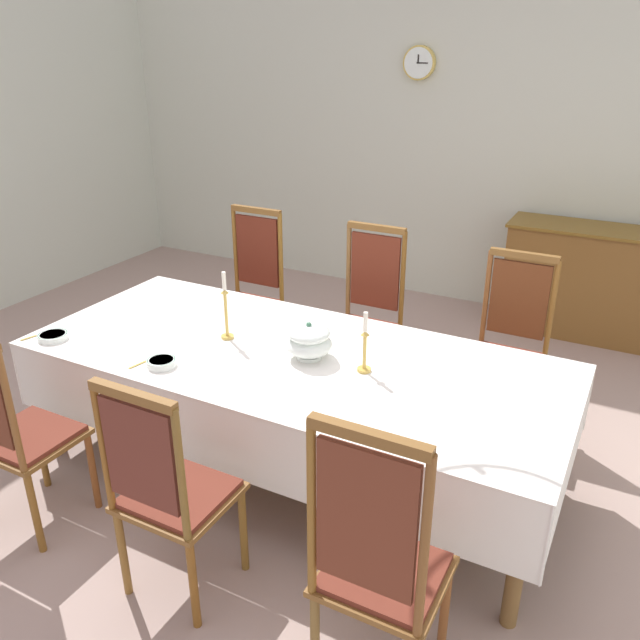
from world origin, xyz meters
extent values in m
cube|color=#A48980|center=(0.00, 0.00, -0.02)|extent=(7.05, 5.76, 0.04)
cube|color=beige|center=(0.00, 2.92, 1.74)|extent=(7.05, 0.08, 3.48)
cylinder|color=brown|center=(-1.32, -0.61, 0.35)|extent=(0.07, 0.07, 0.70)
cylinder|color=brown|center=(1.32, -0.61, 0.35)|extent=(0.07, 0.07, 0.70)
cylinder|color=brown|center=(-1.32, 0.39, 0.35)|extent=(0.07, 0.07, 0.70)
cylinder|color=brown|center=(1.32, 0.39, 0.35)|extent=(0.07, 0.07, 0.70)
cube|color=brown|center=(0.00, -0.11, 0.66)|extent=(2.73, 1.08, 0.08)
cube|color=brown|center=(0.00, -0.11, 0.72)|extent=(2.85, 1.20, 0.03)
cube|color=white|center=(0.00, -0.11, 0.73)|extent=(2.87, 1.22, 0.00)
cube|color=white|center=(0.00, -0.71, 0.54)|extent=(2.87, 0.00, 0.38)
cube|color=white|center=(0.00, 0.49, 0.54)|extent=(2.87, 0.00, 0.38)
cube|color=white|center=(-1.42, -0.11, 0.54)|extent=(0.00, 1.22, 0.38)
cube|color=white|center=(1.42, -0.11, 0.54)|extent=(0.00, 1.22, 0.38)
cylinder|color=brown|center=(-1.13, -0.87, 0.23)|extent=(0.04, 0.04, 0.45)
cylinder|color=brown|center=(-0.75, -0.87, 0.23)|extent=(0.04, 0.04, 0.45)
cylinder|color=brown|center=(-0.75, -1.23, 0.23)|extent=(0.04, 0.04, 0.45)
cube|color=brown|center=(-0.94, -1.05, 0.46)|extent=(0.44, 0.42, 0.03)
cube|color=maroon|center=(-0.94, -1.05, 0.49)|extent=(0.40, 0.38, 0.02)
cylinder|color=brown|center=(-0.75, -1.24, 0.78)|extent=(0.03, 0.03, 0.61)
cylinder|color=brown|center=(-0.75, 0.65, 0.23)|extent=(0.04, 0.04, 0.45)
cylinder|color=brown|center=(-1.13, 0.65, 0.23)|extent=(0.04, 0.04, 0.45)
cylinder|color=brown|center=(-0.75, 1.01, 0.23)|extent=(0.04, 0.04, 0.45)
cylinder|color=brown|center=(-1.13, 1.01, 0.23)|extent=(0.04, 0.04, 0.45)
cube|color=brown|center=(-0.94, 0.83, 0.46)|extent=(0.44, 0.42, 0.03)
cube|color=maroon|center=(-0.94, 0.83, 0.49)|extent=(0.40, 0.38, 0.02)
cylinder|color=brown|center=(-0.75, 1.02, 0.81)|extent=(0.03, 0.03, 0.67)
cylinder|color=brown|center=(-1.14, 1.02, 0.81)|extent=(0.03, 0.03, 0.67)
cube|color=#5E2316|center=(-0.94, 1.02, 0.84)|extent=(0.34, 0.02, 0.51)
cube|color=brown|center=(-0.94, 1.02, 1.14)|extent=(0.40, 0.04, 0.04)
cylinder|color=brown|center=(-0.21, -0.87, 0.23)|extent=(0.04, 0.04, 0.45)
cylinder|color=brown|center=(0.17, -0.87, 0.23)|extent=(0.04, 0.04, 0.45)
cylinder|color=brown|center=(-0.21, -1.23, 0.23)|extent=(0.04, 0.04, 0.45)
cylinder|color=brown|center=(0.17, -1.23, 0.23)|extent=(0.04, 0.04, 0.45)
cube|color=brown|center=(-0.02, -1.05, 0.46)|extent=(0.44, 0.42, 0.03)
cube|color=maroon|center=(-0.02, -1.05, 0.49)|extent=(0.40, 0.38, 0.02)
cylinder|color=brown|center=(-0.21, -1.24, 0.77)|extent=(0.03, 0.03, 0.59)
cylinder|color=brown|center=(0.18, -1.24, 0.77)|extent=(0.03, 0.03, 0.59)
cube|color=brown|center=(-0.02, -1.24, 0.80)|extent=(0.34, 0.02, 0.45)
cube|color=brown|center=(-0.02, -1.24, 1.06)|extent=(0.40, 0.04, 0.04)
cylinder|color=brown|center=(0.17, 0.65, 0.23)|extent=(0.04, 0.04, 0.45)
cylinder|color=brown|center=(-0.21, 0.65, 0.23)|extent=(0.04, 0.04, 0.45)
cylinder|color=brown|center=(0.17, 1.01, 0.23)|extent=(0.04, 0.04, 0.45)
cylinder|color=brown|center=(-0.21, 1.01, 0.23)|extent=(0.04, 0.04, 0.45)
cube|color=brown|center=(-0.02, 0.83, 0.46)|extent=(0.44, 0.42, 0.03)
cube|color=maroon|center=(-0.02, 0.83, 0.49)|extent=(0.40, 0.38, 0.02)
cylinder|color=brown|center=(0.18, 1.02, 0.81)|extent=(0.03, 0.03, 0.66)
cylinder|color=brown|center=(-0.21, 1.02, 0.81)|extent=(0.03, 0.03, 0.66)
cube|color=maroon|center=(-0.02, 1.02, 0.84)|extent=(0.34, 0.02, 0.50)
cube|color=brown|center=(-0.02, 1.02, 1.14)|extent=(0.40, 0.04, 0.04)
cylinder|color=brown|center=(0.73, -0.87, 0.23)|extent=(0.04, 0.04, 0.45)
cylinder|color=brown|center=(1.11, -0.87, 0.23)|extent=(0.04, 0.04, 0.45)
cylinder|color=brown|center=(0.73, -1.23, 0.23)|extent=(0.04, 0.04, 0.45)
cube|color=brown|center=(0.92, -1.05, 0.46)|extent=(0.44, 0.42, 0.03)
cube|color=maroon|center=(0.92, -1.05, 0.49)|extent=(0.40, 0.38, 0.02)
cylinder|color=brown|center=(0.73, -1.24, 0.83)|extent=(0.03, 0.03, 0.70)
cylinder|color=brown|center=(1.12, -1.24, 0.83)|extent=(0.03, 0.03, 0.70)
cube|color=brown|center=(0.92, -1.24, 0.86)|extent=(0.34, 0.02, 0.53)
cube|color=brown|center=(0.92, -1.24, 1.18)|extent=(0.40, 0.04, 0.04)
cylinder|color=brown|center=(1.11, 0.65, 0.23)|extent=(0.04, 0.04, 0.45)
cylinder|color=brown|center=(0.73, 0.65, 0.23)|extent=(0.04, 0.04, 0.45)
cylinder|color=brown|center=(1.11, 1.01, 0.23)|extent=(0.04, 0.04, 0.45)
cylinder|color=brown|center=(0.73, 1.01, 0.23)|extent=(0.04, 0.04, 0.45)
cube|color=brown|center=(0.92, 0.83, 0.46)|extent=(0.44, 0.42, 0.03)
cube|color=maroon|center=(0.92, 0.83, 0.49)|extent=(0.40, 0.38, 0.02)
cylinder|color=brown|center=(1.12, 1.02, 0.78)|extent=(0.03, 0.03, 0.62)
cylinder|color=brown|center=(0.73, 1.02, 0.78)|extent=(0.03, 0.03, 0.62)
cube|color=#613017|center=(0.92, 1.02, 0.82)|extent=(0.34, 0.02, 0.47)
cube|color=brown|center=(0.92, 1.02, 1.09)|extent=(0.40, 0.04, 0.04)
cylinder|color=white|center=(0.10, -0.11, 0.75)|extent=(0.13, 0.13, 0.02)
ellipsoid|color=white|center=(0.10, -0.11, 0.81)|extent=(0.24, 0.24, 0.11)
ellipsoid|color=white|center=(0.10, -0.11, 0.88)|extent=(0.22, 0.22, 0.09)
sphere|color=#43795C|center=(0.10, -0.11, 0.92)|extent=(0.03, 0.03, 0.03)
cylinder|color=gold|center=(-0.41, -0.11, 0.74)|extent=(0.07, 0.07, 0.02)
cylinder|color=gold|center=(-0.41, -0.11, 0.88)|extent=(0.02, 0.02, 0.25)
cone|color=gold|center=(-0.41, -0.11, 1.01)|extent=(0.04, 0.04, 0.02)
cylinder|color=silver|center=(-0.41, -0.11, 1.07)|extent=(0.02, 0.02, 0.10)
cylinder|color=gold|center=(0.41, -0.11, 0.74)|extent=(0.07, 0.07, 0.02)
cylinder|color=gold|center=(0.41, -0.11, 0.84)|extent=(0.02, 0.02, 0.19)
cone|color=gold|center=(0.41, -0.11, 0.94)|extent=(0.04, 0.04, 0.02)
cylinder|color=silver|center=(0.41, -0.11, 1.00)|extent=(0.02, 0.02, 0.10)
cylinder|color=white|center=(-0.51, -0.54, 0.75)|extent=(0.15, 0.15, 0.04)
cylinder|color=white|center=(-0.51, -0.54, 0.76)|extent=(0.12, 0.12, 0.03)
torus|color=#43795C|center=(-0.51, -0.54, 0.77)|extent=(0.14, 0.14, 0.01)
cylinder|color=white|center=(-1.26, -0.57, 0.75)|extent=(0.16, 0.16, 0.03)
cylinder|color=white|center=(-1.26, -0.57, 0.76)|extent=(0.13, 0.13, 0.02)
torus|color=#43795C|center=(-1.26, -0.57, 0.76)|extent=(0.16, 0.16, 0.01)
cube|color=gold|center=(-0.62, -0.57, 0.74)|extent=(0.04, 0.14, 0.00)
ellipsoid|color=gold|center=(-0.61, -0.49, 0.74)|extent=(0.03, 0.05, 0.01)
cube|color=gold|center=(-1.38, -0.61, 0.74)|extent=(0.05, 0.14, 0.00)
ellipsoid|color=gold|center=(-1.35, -0.52, 0.74)|extent=(0.03, 0.05, 0.01)
cube|color=brown|center=(1.24, 2.60, 0.44)|extent=(1.40, 0.44, 0.88)
cube|color=brown|center=(1.24, 2.60, 0.89)|extent=(1.44, 0.48, 0.02)
cube|color=brown|center=(0.89, 2.82, 0.44)|extent=(0.59, 0.01, 0.70)
cylinder|color=#D1B251|center=(-0.45, 2.85, 2.06)|extent=(0.28, 0.05, 0.28)
cylinder|color=white|center=(-0.45, 2.82, 2.06)|extent=(0.25, 0.01, 0.25)
cube|color=black|center=(-0.45, 2.82, 2.09)|extent=(0.01, 0.00, 0.07)
cube|color=black|center=(-0.41, 2.82, 2.06)|extent=(0.10, 0.00, 0.01)
camera|label=1|loc=(1.54, -2.73, 2.26)|focal=36.24mm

